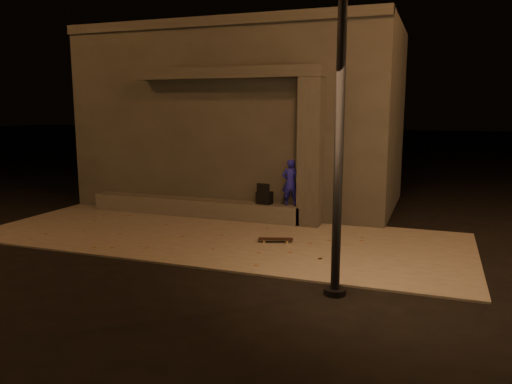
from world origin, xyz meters
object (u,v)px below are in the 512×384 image
at_px(skateboard, 276,239).
at_px(street_lamp_0, 343,2).
at_px(backpack, 264,197).
at_px(skateboarder, 290,183).
at_px(column, 311,153).

distance_m(skateboard, street_lamp_0, 5.29).
bearing_deg(backpack, street_lamp_0, -52.02).
height_order(backpack, street_lamp_0, street_lamp_0).
bearing_deg(backpack, skateboard, -57.88).
xyz_separation_m(skateboarder, backpack, (-0.69, -0.00, -0.40)).
bearing_deg(street_lamp_0, skateboarder, 114.80).
distance_m(column, backpack, 1.66).
bearing_deg(skateboard, skateboarder, 79.15).
height_order(column, street_lamp_0, street_lamp_0).
bearing_deg(skateboard, backpack, 98.42).
distance_m(skateboarder, backpack, 0.79).
xyz_separation_m(column, street_lamp_0, (1.51, -4.34, 2.58)).
xyz_separation_m(skateboard, street_lamp_0, (1.79, -2.49, 4.31)).
relative_size(column, skateboard, 4.67).
bearing_deg(backpack, column, 6.19).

